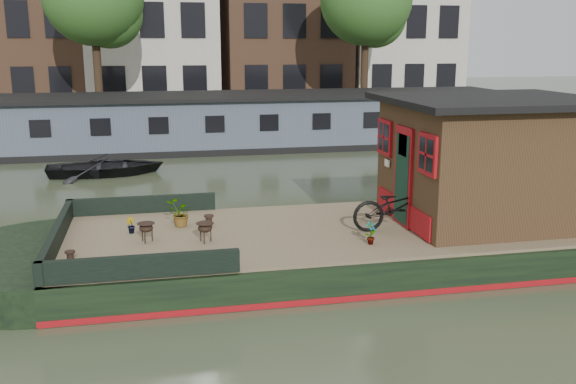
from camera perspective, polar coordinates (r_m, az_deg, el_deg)
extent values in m
plane|color=#383F28|center=(12.68, 8.14, -5.78)|extent=(120.00, 120.00, 0.00)
cube|color=black|center=(12.58, 8.19, -4.49)|extent=(12.00, 4.00, 0.60)
cylinder|color=black|center=(12.00, -20.02, -6.07)|extent=(4.00, 4.00, 0.60)
cube|color=maroon|center=(12.66, 8.15, -5.53)|extent=(12.02, 4.02, 0.10)
cube|color=#7A664B|center=(12.49, 8.24, -3.07)|extent=(11.80, 3.80, 0.05)
cube|color=black|center=(11.83, -19.83, -3.65)|extent=(0.12, 4.00, 0.35)
cube|color=black|center=(13.56, -12.84, -1.09)|extent=(3.00, 0.12, 0.35)
cube|color=black|center=(9.88, -13.06, -6.48)|extent=(3.00, 0.12, 0.35)
cube|color=black|center=(13.14, 17.46, 2.53)|extent=(3.50, 3.00, 2.30)
cube|color=black|center=(12.98, 17.83, 7.78)|extent=(4.00, 3.50, 0.12)
cube|color=maroon|center=(12.41, 10.21, 1.39)|extent=(0.06, 0.80, 1.90)
cube|color=black|center=(12.41, 10.11, 1.16)|extent=(0.04, 0.64, 1.70)
cube|color=maroon|center=(11.35, 12.31, 3.28)|extent=(0.06, 0.72, 0.72)
cube|color=maroon|center=(13.27, 8.62, 4.84)|extent=(0.06, 0.72, 0.72)
imported|color=black|center=(12.14, 9.73, -1.24)|extent=(1.74, 0.61, 0.91)
imported|color=brown|center=(11.25, 7.36, -3.61)|extent=(0.27, 0.24, 0.42)
imported|color=maroon|center=(12.18, -13.81, -2.90)|extent=(0.21, 0.21, 0.30)
imported|color=#99522C|center=(12.39, -9.59, -1.91)|extent=(0.59, 0.56, 0.51)
cylinder|color=black|center=(12.39, -7.04, -2.53)|extent=(0.19, 0.19, 0.22)
cylinder|color=black|center=(10.88, -18.79, -5.46)|extent=(0.17, 0.17, 0.19)
imported|color=black|center=(21.10, -15.89, 2.53)|extent=(3.76, 2.80, 0.75)
cube|color=#444F5A|center=(25.77, -2.49, 6.28)|extent=(20.00, 4.00, 2.00)
cube|color=black|center=(25.67, -2.52, 8.61)|extent=(20.40, 4.40, 0.12)
cube|color=black|center=(25.89, -2.47, 4.35)|extent=(20.00, 4.05, 0.24)
cube|color=#47443F|center=(32.22, -4.41, 6.66)|extent=(60.00, 6.00, 0.90)
cylinder|color=#332316|center=(30.35, -16.56, 10.40)|extent=(0.36, 0.36, 4.00)
sphere|color=#28501A|center=(30.61, -15.67, 14.98)|extent=(3.00, 3.00, 3.00)
cylinder|color=#332316|center=(31.94, 6.81, 10.95)|extent=(0.36, 0.36, 4.00)
sphere|color=#28501A|center=(32.42, 7.80, 15.20)|extent=(3.00, 3.00, 3.00)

